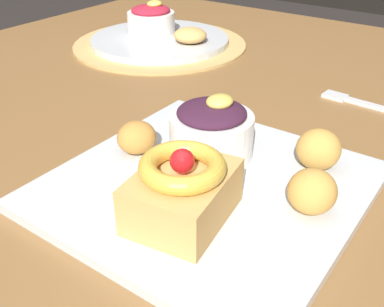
# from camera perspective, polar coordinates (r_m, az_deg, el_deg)

# --- Properties ---
(dining_table) EXTENTS (1.43, 1.10, 0.73)m
(dining_table) POSITION_cam_1_polar(r_m,az_deg,el_deg) (0.67, -8.44, -2.68)
(dining_table) COLOR brown
(dining_table) RESTS_ON ground_plane
(woven_placemat) EXTENTS (0.35, 0.35, 0.00)m
(woven_placemat) POSITION_cam_1_polar(r_m,az_deg,el_deg) (0.96, -4.02, 13.51)
(woven_placemat) COLOR tan
(woven_placemat) RESTS_ON dining_table
(front_plate) EXTENTS (0.31, 0.31, 0.01)m
(front_plate) POSITION_cam_1_polar(r_m,az_deg,el_deg) (0.49, 1.91, -4.12)
(front_plate) COLOR silver
(front_plate) RESTS_ON dining_table
(cake_slice) EXTENTS (0.11, 0.09, 0.07)m
(cake_slice) POSITION_cam_1_polar(r_m,az_deg,el_deg) (0.42, -1.19, -4.49)
(cake_slice) COLOR tan
(cake_slice) RESTS_ON front_plate
(berry_ramekin) EXTENTS (0.10, 0.10, 0.07)m
(berry_ramekin) POSITION_cam_1_polar(r_m,az_deg,el_deg) (0.52, 2.45, 2.97)
(berry_ramekin) COLOR white
(berry_ramekin) RESTS_ON front_plate
(fritter_front) EXTENTS (0.05, 0.05, 0.05)m
(fritter_front) POSITION_cam_1_polar(r_m,az_deg,el_deg) (0.52, 15.54, 0.53)
(fritter_front) COLOR gold
(fritter_front) RESTS_ON front_plate
(fritter_middle) EXTENTS (0.05, 0.05, 0.04)m
(fritter_middle) POSITION_cam_1_polar(r_m,az_deg,el_deg) (0.45, 14.79, -4.60)
(fritter_middle) COLOR gold
(fritter_middle) RESTS_ON front_plate
(fritter_back) EXTENTS (0.05, 0.04, 0.04)m
(fritter_back) POSITION_cam_1_polar(r_m,az_deg,el_deg) (0.53, -6.94, 2.02)
(fritter_back) COLOR #BC7F38
(fritter_back) RESTS_ON front_plate
(back_plate) EXTENTS (0.28, 0.28, 0.01)m
(back_plate) POSITION_cam_1_polar(r_m,az_deg,el_deg) (0.96, -4.04, 13.99)
(back_plate) COLOR silver
(back_plate) RESTS_ON woven_placemat
(back_ramekin) EXTENTS (0.10, 0.10, 0.07)m
(back_ramekin) POSITION_cam_1_polar(r_m,az_deg,el_deg) (0.98, -5.14, 16.37)
(back_ramekin) COLOR white
(back_ramekin) RESTS_ON back_plate
(back_pastry) EXTENTS (0.06, 0.06, 0.03)m
(back_pastry) POSITION_cam_1_polar(r_m,az_deg,el_deg) (0.92, -0.23, 14.58)
(back_pastry) COLOR tan
(back_pastry) RESTS_ON back_plate
(fork) EXTENTS (0.03, 0.13, 0.00)m
(fork) POSITION_cam_1_polar(r_m,az_deg,el_deg) (0.73, 19.89, 6.10)
(fork) COLOR silver
(fork) RESTS_ON dining_table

